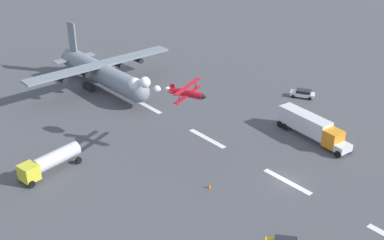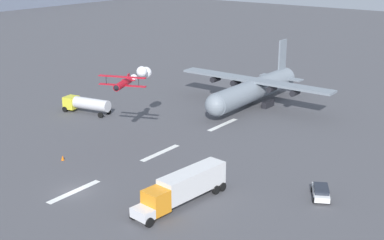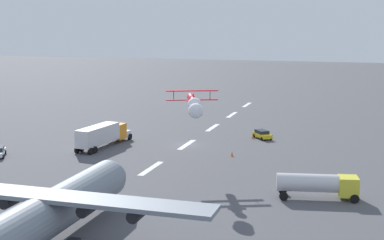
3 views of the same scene
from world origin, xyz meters
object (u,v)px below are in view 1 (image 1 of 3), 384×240
Objects in this scene: stunt_biplane_red at (157,87)px; fuel_tanker_truck at (49,161)px; traffic_cone_far at (209,185)px; traffic_cone_near at (291,240)px; followme_car_yellow at (303,93)px; semi_truck_orange at (311,126)px; cargo_transport_plane at (104,74)px.

fuel_tanker_truck is at bearing 76.84° from stunt_biplane_red.
traffic_cone_near is at bearing 178.21° from traffic_cone_far.
followme_car_yellow is 6.39× the size of traffic_cone_far.
semi_truck_orange is at bearing -90.13° from traffic_cone_far.
semi_truck_orange is 18.16× the size of traffic_cone_near.
semi_truck_orange is 16.49m from followme_car_yellow.
semi_truck_orange is (-13.72, -19.92, -7.73)m from stunt_biplane_red.
traffic_cone_far is (-10.92, 34.01, -0.44)m from followme_car_yellow.
traffic_cone_far is at bearing -140.61° from fuel_tanker_truck.
stunt_biplane_red is 33.51m from followme_car_yellow.
cargo_transport_plane is at bearing -11.04° from traffic_cone_far.
cargo_transport_plane reaches higher than stunt_biplane_red.
semi_truck_orange is (-38.64, -14.24, -1.26)m from cargo_transport_plane.
stunt_biplane_red is 16.74m from traffic_cone_far.
fuel_tanker_truck is 34.54m from traffic_cone_near.
fuel_tanker_truck is 12.70× the size of traffic_cone_near.
cargo_transport_plane is at bearing -45.97° from fuel_tanker_truck.
cargo_transport_plane is 2.28× the size of semi_truck_orange.
semi_truck_orange is at bearing 131.89° from followme_car_yellow.
stunt_biplane_red reaches higher than traffic_cone_near.
fuel_tanker_truck is at bearing 23.73° from traffic_cone_near.
followme_car_yellow is at bearing -53.97° from traffic_cone_near.
cargo_transport_plane is at bearing -12.82° from stunt_biplane_red.
cargo_transport_plane reaches higher than followme_car_yellow.
stunt_biplane_red is at bearing 167.18° from cargo_transport_plane.
followme_car_yellow is 42.60m from traffic_cone_near.
stunt_biplane_red reaches higher than fuel_tanker_truck.
traffic_cone_near is (-25.06, 34.45, -0.44)m from followme_car_yellow.
stunt_biplane_red is 29.47m from traffic_cone_near.
traffic_cone_near is (-52.73, 7.97, -2.99)m from cargo_transport_plane.
traffic_cone_far is at bearing 168.96° from cargo_transport_plane.
followme_car_yellow is at bearing -72.19° from traffic_cone_far.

